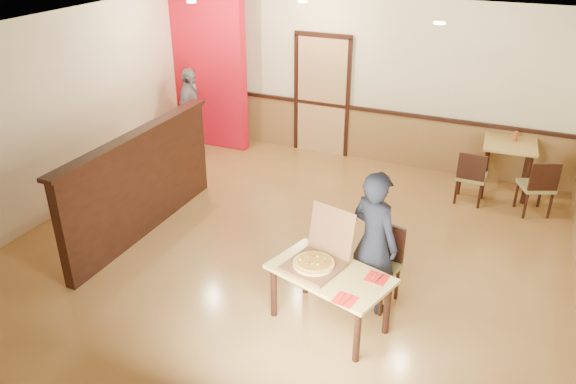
% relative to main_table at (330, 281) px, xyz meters
% --- Properties ---
extents(floor, '(7.00, 7.00, 0.00)m').
position_rel_main_table_xyz_m(floor, '(-1.00, 1.06, -0.56)').
color(floor, '#AF8044').
rests_on(floor, ground).
extents(ceiling, '(7.00, 7.00, 0.00)m').
position_rel_main_table_xyz_m(ceiling, '(-1.00, 1.06, 2.24)').
color(ceiling, black).
rests_on(ceiling, wall_back).
extents(wall_back, '(7.00, 0.00, 7.00)m').
position_rel_main_table_xyz_m(wall_back, '(-1.00, 4.56, 0.84)').
color(wall_back, '#FFF4C7').
rests_on(wall_back, floor).
extents(wall_left, '(0.00, 7.00, 7.00)m').
position_rel_main_table_xyz_m(wall_left, '(-4.50, 1.06, 0.84)').
color(wall_left, '#FFF4C7').
rests_on(wall_left, floor).
extents(wainscot_back, '(7.00, 0.04, 0.90)m').
position_rel_main_table_xyz_m(wainscot_back, '(-1.00, 4.53, -0.11)').
color(wainscot_back, olive).
rests_on(wainscot_back, floor).
extents(chair_rail_back, '(7.00, 0.06, 0.06)m').
position_rel_main_table_xyz_m(chair_rail_back, '(-1.00, 4.51, 0.36)').
color(chair_rail_back, black).
rests_on(chair_rail_back, wall_back).
extents(back_door, '(0.90, 0.06, 2.10)m').
position_rel_main_table_xyz_m(back_door, '(-1.80, 4.52, 0.49)').
color(back_door, tan).
rests_on(back_door, wall_back).
extents(booth_partition, '(0.20, 3.10, 1.44)m').
position_rel_main_table_xyz_m(booth_partition, '(-3.00, 0.86, 0.18)').
color(booth_partition, black).
rests_on(booth_partition, floor).
extents(red_accent_panel, '(1.60, 0.20, 2.78)m').
position_rel_main_table_xyz_m(red_accent_panel, '(-3.90, 4.06, 0.84)').
color(red_accent_panel, red).
rests_on(red_accent_panel, floor).
extents(spot_a, '(0.14, 0.14, 0.02)m').
position_rel_main_table_xyz_m(spot_a, '(-3.30, 2.86, 2.22)').
color(spot_a, '#FFE2B2').
rests_on(spot_a, ceiling).
extents(spot_b, '(0.14, 0.14, 0.02)m').
position_rel_main_table_xyz_m(spot_b, '(-1.80, 3.56, 2.22)').
color(spot_b, '#FFE2B2').
rests_on(spot_b, ceiling).
extents(spot_c, '(0.14, 0.14, 0.02)m').
position_rel_main_table_xyz_m(spot_c, '(0.40, 2.56, 2.22)').
color(spot_c, '#FFE2B2').
rests_on(spot_c, ceiling).
extents(main_table, '(1.39, 1.04, 0.67)m').
position_rel_main_table_xyz_m(main_table, '(0.00, 0.00, 0.00)').
color(main_table, '#D3B059').
rests_on(main_table, floor).
extents(diner_chair, '(0.55, 0.55, 0.92)m').
position_rel_main_table_xyz_m(diner_chair, '(0.35, 0.65, -0.06)').
color(diner_chair, olive).
rests_on(diner_chair, floor).
extents(side_chair_left, '(0.43, 0.43, 0.85)m').
position_rel_main_table_xyz_m(side_chair_left, '(0.98, 3.49, -0.10)').
color(side_chair_left, olive).
rests_on(side_chair_left, floor).
extents(side_chair_right, '(0.57, 0.57, 0.87)m').
position_rel_main_table_xyz_m(side_chair_right, '(1.91, 3.50, -0.08)').
color(side_chair_right, olive).
rests_on(side_chair_right, floor).
extents(side_table, '(0.81, 0.81, 0.82)m').
position_rel_main_table_xyz_m(side_table, '(1.43, 4.11, 0.08)').
color(side_table, '#D3B059').
rests_on(side_table, floor).
extents(diner, '(0.71, 0.62, 1.65)m').
position_rel_main_table_xyz_m(diner, '(0.31, 0.50, 0.26)').
color(diner, black).
rests_on(diner, floor).
extents(passerby, '(0.59, 0.98, 1.56)m').
position_rel_main_table_xyz_m(passerby, '(-3.91, 3.52, 0.22)').
color(passerby, gray).
rests_on(passerby, floor).
extents(pizza_box, '(0.68, 0.74, 0.57)m').
position_rel_main_table_xyz_m(pizza_box, '(-0.17, 0.06, 0.18)').
color(pizza_box, brown).
rests_on(pizza_box, main_table).
extents(pizza, '(0.55, 0.55, 0.03)m').
position_rel_main_table_xyz_m(pizza, '(-0.19, 0.00, 0.16)').
color(pizza, gold).
rests_on(pizza, pizza_box).
extents(napkin_near, '(0.23, 0.23, 0.01)m').
position_rel_main_table_xyz_m(napkin_near, '(0.28, -0.38, 0.11)').
color(napkin_near, red).
rests_on(napkin_near, main_table).
extents(napkin_far, '(0.24, 0.24, 0.01)m').
position_rel_main_table_xyz_m(napkin_far, '(0.47, 0.09, 0.11)').
color(napkin_far, red).
rests_on(napkin_far, main_table).
extents(condiment, '(0.06, 0.06, 0.15)m').
position_rel_main_table_xyz_m(condiment, '(1.48, 4.22, 0.34)').
color(condiment, '#91401A').
rests_on(condiment, side_table).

